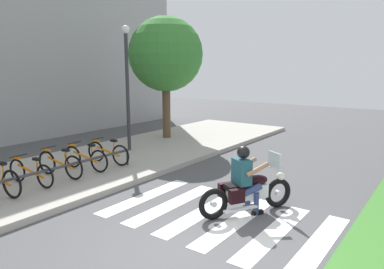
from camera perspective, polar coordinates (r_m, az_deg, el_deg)
The scene contains 17 objects.
ground_plane at distance 6.20m, azimuth 0.03°, elevation -18.21°, with size 48.00×48.00×0.00m, color #4C4C4F.
sidewalk at distance 10.08m, azimuth -25.86°, elevation -7.30°, with size 24.00×4.40×0.15m, color #A8A399.
crosswalk_stripe_0 at distance 6.78m, azimuth 19.40°, elevation -16.18°, with size 2.80×0.40×0.01m, color white.
crosswalk_stripe_1 at distance 7.01m, azimuth 12.93°, elevation -14.89°, with size 2.80×0.40×0.01m, color white.
crosswalk_stripe_2 at distance 7.32m, azimuth 7.01°, elevation -13.55°, with size 2.80×0.40×0.01m, color white.
crosswalk_stripe_3 at distance 7.70m, azimuth 1.68°, elevation -12.20°, with size 2.80×0.40×0.01m, color white.
crosswalk_stripe_4 at distance 8.15m, azimuth -3.06°, elevation -10.90°, with size 2.80×0.40×0.01m, color white.
crosswalk_stripe_5 at distance 8.64m, azimuth -7.24°, elevation -9.69°, with size 2.80×0.40×0.01m, color white.
motorcycle at distance 7.60m, azimuth 8.84°, elevation -8.96°, with size 1.98×1.20×1.23m.
rider at distance 7.45m, azimuth 8.40°, elevation -6.38°, with size 0.77×0.72×1.44m.
bicycle_2 at distance 9.62m, azimuth -24.22°, elevation -5.46°, with size 0.48×1.61×0.72m.
bicycle_3 at distance 10.02m, azimuth -20.22°, elevation -4.42°, with size 0.48×1.64×0.78m.
bicycle_4 at distance 10.47m, azimuth -16.54°, elevation -3.58°, with size 0.48×1.63×0.77m.
bicycle_5 at distance 10.97m, azimuth -13.19°, elevation -2.80°, with size 0.48×1.58×0.76m.
bike_rack at distance 9.34m, azimuth -20.39°, elevation -5.07°, with size 4.65×0.07×0.49m.
street_lamp at distance 12.47m, azimuth -10.24°, elevation 8.82°, with size 0.28×0.28×4.35m.
tree_near_rack at distance 14.58m, azimuth -4.18°, elevation 12.51°, with size 2.95×2.95×4.97m.
Camera 1 is at (-4.40, -3.19, 2.99)m, focal length 33.64 mm.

